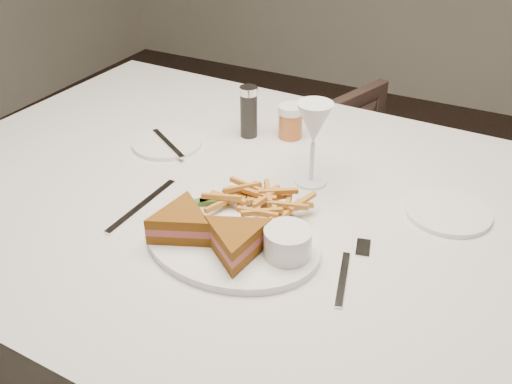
{
  "coord_description": "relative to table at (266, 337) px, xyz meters",
  "views": [
    {
      "loc": [
        0.12,
        -0.79,
        1.36
      ],
      "look_at": [
        -0.29,
        -0.0,
        0.8
      ],
      "focal_mm": 40.0,
      "sensor_mm": 36.0,
      "label": 1
    }
  ],
  "objects": [
    {
      "name": "table_setting",
      "position": [
        0.0,
        -0.05,
        0.41
      ],
      "size": [
        0.79,
        0.62,
        0.18
      ],
      "color": "white",
      "rests_on": "table"
    },
    {
      "name": "table",
      "position": [
        0.0,
        0.0,
        0.0
      ],
      "size": [
        1.56,
        1.07,
        0.75
      ],
      "primitive_type": "cube",
      "rotation": [
        0.0,
        0.0,
        -0.03
      ],
      "color": "silver",
      "rests_on": "ground"
    },
    {
      "name": "chair_far",
      "position": [
        0.09,
        0.82,
        -0.05
      ],
      "size": [
        0.79,
        0.76,
        0.65
      ],
      "primitive_type": "imported",
      "rotation": [
        0.0,
        0.0,
        2.82
      ],
      "color": "#432F29",
      "rests_on": "ground"
    }
  ]
}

